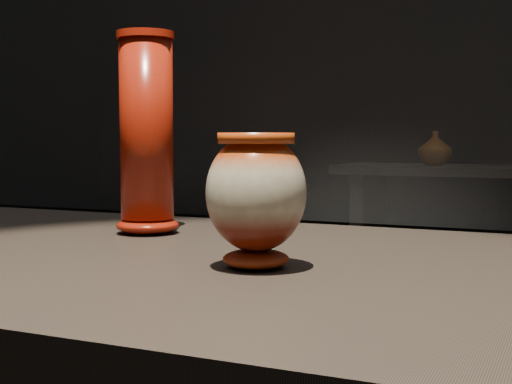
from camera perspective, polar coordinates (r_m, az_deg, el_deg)
main_vase at (r=0.87m, az=0.00°, el=-0.20°), size 0.14×0.14×0.17m
tall_vase at (r=1.20m, az=-8.75°, el=4.39°), size 0.11×0.11×0.34m
back_vase_left at (r=4.17m, az=14.13°, el=3.41°), size 0.26×0.26×0.19m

